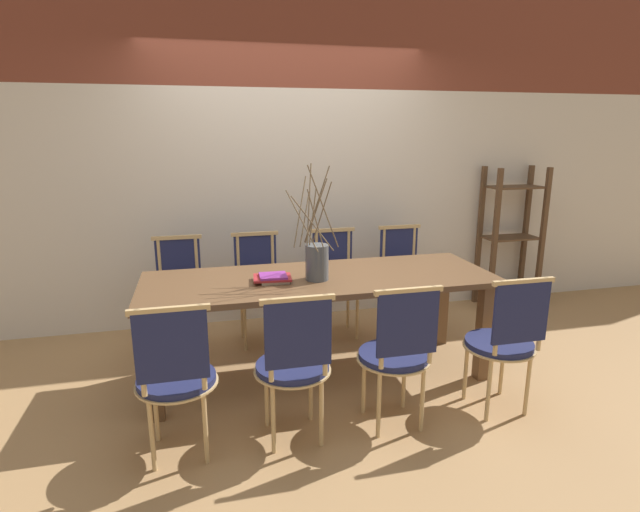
% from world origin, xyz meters
% --- Properties ---
extents(ground_plane, '(16.00, 16.00, 0.00)m').
position_xyz_m(ground_plane, '(0.00, 0.00, 0.00)').
color(ground_plane, '#A87F51').
extents(wall_rear, '(12.00, 0.06, 3.20)m').
position_xyz_m(wall_rear, '(0.00, 1.29, 1.60)').
color(wall_rear, beige).
rests_on(wall_rear, ground_plane).
extents(dining_table, '(2.47, 0.86, 0.76)m').
position_xyz_m(dining_table, '(0.00, 0.00, 0.66)').
color(dining_table, brown).
rests_on(dining_table, ground_plane).
extents(chair_near_leftend, '(0.45, 0.45, 0.93)m').
position_xyz_m(chair_near_leftend, '(-0.98, -0.75, 0.50)').
color(chair_near_leftend, '#1E234C').
rests_on(chair_near_leftend, ground_plane).
extents(chair_near_left, '(0.45, 0.45, 0.93)m').
position_xyz_m(chair_near_left, '(-0.33, -0.75, 0.50)').
color(chair_near_left, '#1E234C').
rests_on(chair_near_left, ground_plane).
extents(chair_near_center, '(0.45, 0.45, 0.93)m').
position_xyz_m(chair_near_center, '(0.29, -0.75, 0.50)').
color(chair_near_center, '#1E234C').
rests_on(chair_near_center, ground_plane).
extents(chair_near_right, '(0.45, 0.45, 0.93)m').
position_xyz_m(chair_near_right, '(1.00, -0.75, 0.50)').
color(chair_near_right, '#1E234C').
rests_on(chair_near_right, ground_plane).
extents(chair_far_leftend, '(0.45, 0.45, 0.93)m').
position_xyz_m(chair_far_leftend, '(-1.00, 0.75, 0.50)').
color(chair_far_leftend, '#1E234C').
rests_on(chair_far_leftend, ground_plane).
extents(chair_far_left, '(0.45, 0.45, 0.93)m').
position_xyz_m(chair_far_left, '(-0.36, 0.75, 0.50)').
color(chair_far_left, '#1E234C').
rests_on(chair_far_left, ground_plane).
extents(chair_far_center, '(0.45, 0.45, 0.93)m').
position_xyz_m(chair_far_center, '(0.33, 0.75, 0.50)').
color(chair_far_center, '#1E234C').
rests_on(chair_far_center, ground_plane).
extents(chair_far_right, '(0.45, 0.45, 0.93)m').
position_xyz_m(chair_far_right, '(0.96, 0.75, 0.50)').
color(chair_far_right, '#1E234C').
rests_on(chair_far_right, ground_plane).
extents(vase_centerpiece, '(0.34, 0.38, 0.80)m').
position_xyz_m(vase_centerpiece, '(-0.04, -0.06, 0.90)').
color(vase_centerpiece, '#4C5156').
rests_on(vase_centerpiece, dining_table).
extents(book_stack, '(0.27, 0.22, 0.05)m').
position_xyz_m(book_stack, '(-0.34, -0.05, 0.79)').
color(book_stack, beige).
rests_on(book_stack, dining_table).
extents(shelving_rack, '(0.58, 0.32, 1.42)m').
position_xyz_m(shelving_rack, '(2.25, 1.06, 0.71)').
color(shelving_rack, '#513823').
rests_on(shelving_rack, ground_plane).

